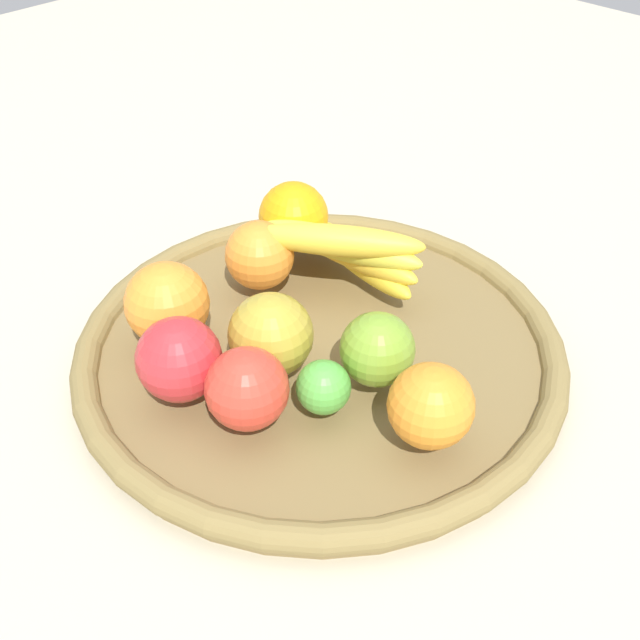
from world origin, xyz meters
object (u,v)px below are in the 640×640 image
orange_3 (260,255)px  orange_2 (167,304)px  apple_3 (179,359)px  orange_0 (294,216)px  apple_0 (269,334)px  lime_0 (323,387)px  banana_bunch (345,248)px  orange_1 (431,406)px  apple_2 (377,349)px  apple_1 (247,389)px

orange_3 → orange_2: bearing=-178.4°
apple_3 → orange_0: 0.25m
apple_0 → orange_0: (0.16, 0.13, -0.00)m
lime_0 → apple_3: bearing=125.2°
banana_bunch → orange_1: 0.24m
orange_2 → orange_1: bearing=-74.9°
apple_2 → orange_0: 0.23m
apple_2 → apple_1: (-0.12, 0.04, 0.00)m
orange_3 → banana_bunch: banana_bunch is taller
orange_0 → apple_1: size_ratio=1.07×
apple_2 → orange_1: (-0.02, -0.08, 0.00)m
apple_3 → banana_bunch: bearing=4.1°
orange_2 → apple_2: orange_2 is taller
banana_bunch → apple_3: bearing=-175.9°
orange_3 → orange_0: size_ratio=0.93×
orange_1 → apple_1: size_ratio=1.01×
orange_2 → orange_0: bearing=8.8°
apple_0 → apple_2: apple_0 is taller
lime_0 → apple_1: size_ratio=0.67×
apple_3 → apple_1: (0.02, -0.07, -0.00)m
banana_bunch → orange_0: same height
orange_2 → apple_1: 0.14m
apple_0 → orange_1: (0.03, -0.16, -0.00)m
apple_0 → orange_0: same height
apple_0 → orange_3: bearing=51.5°
apple_3 → lime_0: 0.13m
orange_0 → lime_0: bearing=-128.4°
apple_3 → orange_0: size_ratio=0.99×
orange_2 → orange_1: size_ratio=1.11×
apple_0 → banana_bunch: 0.16m
apple_0 → orange_2: (-0.04, 0.10, 0.00)m
orange_1 → apple_0: bearing=101.2°
orange_3 → apple_1: (-0.14, -0.14, 0.00)m
apple_2 → apple_3: bearing=140.3°
apple_2 → orange_0: bearing=64.5°
apple_1 → apple_2: bearing=-20.3°
apple_3 → orange_1: (0.11, -0.19, -0.00)m
orange_2 → apple_1: (-0.02, -0.14, -0.00)m
orange_0 → banana_bunch: bearing=-94.0°
orange_0 → orange_1: bearing=-113.3°
banana_bunch → apple_1: 0.22m
apple_0 → orange_2: bearing=110.9°
orange_1 → orange_0: bearing=66.7°
apple_0 → banana_bunch: (0.15, 0.05, -0.00)m
apple_1 → apple_3: bearing=104.8°
orange_1 → orange_2: bearing=105.1°
lime_0 → orange_2: bearing=101.0°
orange_3 → apple_3: apple_3 is taller
orange_3 → orange_0: (0.07, 0.03, 0.00)m
orange_0 → apple_1: orange_0 is taller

